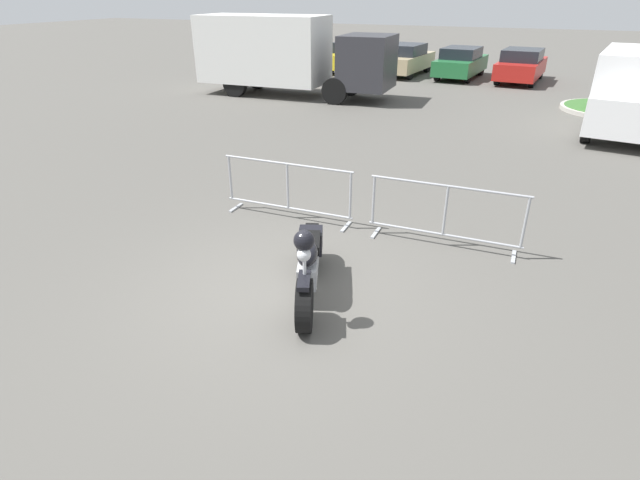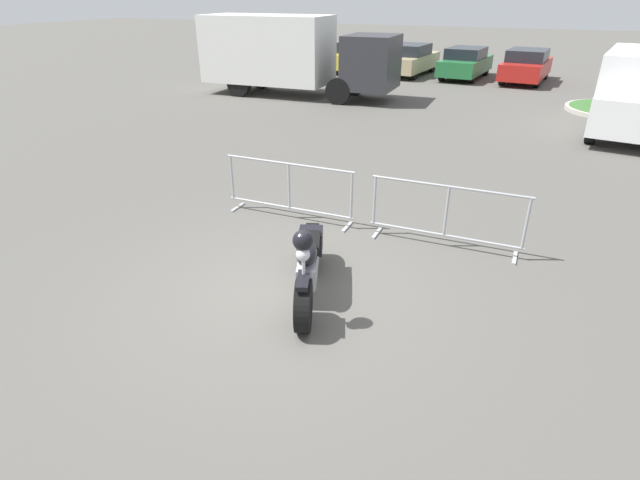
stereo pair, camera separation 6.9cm
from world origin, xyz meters
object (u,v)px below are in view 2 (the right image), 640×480
at_px(parked_car_blue, 309,55).
at_px(parked_car_tan, 409,59).
at_px(delivery_van, 640,90).
at_px(parked_car_white, 265,53).
at_px(box_truck, 288,53).
at_px(pedestrian, 319,63).
at_px(parked_car_yellow, 359,56).
at_px(parked_car_green, 466,63).
at_px(crowd_barrier_near, 289,190).
at_px(motorcycle, 308,262).
at_px(parked_car_red, 526,66).
at_px(crowd_barrier_far, 446,215).

relative_size(parked_car_blue, parked_car_tan, 0.98).
distance_m(delivery_van, parked_car_white, 19.24).
distance_m(box_truck, pedestrian, 2.94).
bearing_deg(parked_car_yellow, delivery_van, -121.55).
xyz_separation_m(box_truck, pedestrian, (0.04, 2.85, -0.72)).
relative_size(parked_car_yellow, parked_car_green, 1.04).
xyz_separation_m(crowd_barrier_near, parked_car_yellow, (-5.34, 18.42, 0.18)).
relative_size(motorcycle, parked_car_red, 0.50).
height_order(delivery_van, parked_car_white, delivery_van).
xyz_separation_m(delivery_van, parked_car_tan, (-9.02, 8.55, -0.50)).
distance_m(crowd_barrier_far, parked_car_red, 18.19).
xyz_separation_m(box_truck, parked_car_tan, (3.01, 7.31, -0.89)).
bearing_deg(box_truck, crowd_barrier_far, -54.31).
relative_size(parked_car_white, parked_car_red, 0.95).
xyz_separation_m(delivery_van, pedestrian, (-11.98, 4.09, -0.32)).
bearing_deg(parked_car_red, crowd_barrier_near, 176.11).
relative_size(box_truck, parked_car_yellow, 1.74).
xyz_separation_m(motorcycle, parked_car_yellow, (-6.77, 20.64, 0.24)).
distance_m(crowd_barrier_near, parked_car_yellow, 19.18).
xyz_separation_m(crowd_barrier_near, pedestrian, (-5.56, 13.76, 0.36)).
xyz_separation_m(crowd_barrier_far, parked_car_blue, (-10.94, 18.14, 0.17)).
bearing_deg(pedestrian, parked_car_green, -154.02).
distance_m(motorcycle, box_truck, 14.94).
distance_m(crowd_barrier_far, parked_car_blue, 21.18).
distance_m(crowd_barrier_far, box_truck, 13.85).
relative_size(crowd_barrier_near, pedestrian, 1.50).
bearing_deg(parked_car_tan, parked_car_blue, 95.96).
bearing_deg(parked_car_blue, pedestrian, -145.01).
xyz_separation_m(parked_car_white, pedestrian, (5.26, -4.43, 0.22)).
relative_size(crowd_barrier_near, parked_car_white, 0.60).
xyz_separation_m(parked_car_white, parked_car_green, (10.96, 0.07, 0.02)).
bearing_deg(parked_car_white, parked_car_yellow, -82.41).
bearing_deg(crowd_barrier_near, pedestrian, 112.01).
height_order(motorcycle, parked_car_green, parked_car_green).
height_order(delivery_van, parked_car_blue, delivery_van).
height_order(crowd_barrier_near, parked_car_green, parked_car_green).
bearing_deg(pedestrian, motorcycle, 101.34).
relative_size(crowd_barrier_near, delivery_van, 0.48).
xyz_separation_m(parked_car_green, pedestrian, (-5.71, -4.50, 0.20)).
bearing_deg(parked_car_blue, crowd_barrier_near, -150.87).
height_order(parked_car_tan, parked_car_green, parked_car_tan).
height_order(parked_car_white, parked_car_blue, parked_car_blue).
bearing_deg(delivery_van, parked_car_green, -135.37).
bearing_deg(box_truck, parked_car_blue, 106.77).
distance_m(crowd_barrier_far, parked_car_white, 22.76).
bearing_deg(parked_car_red, pedestrian, 122.82).
bearing_deg(box_truck, delivery_van, -8.01).
bearing_deg(delivery_van, crowd_barrier_far, -11.74).
relative_size(parked_car_green, pedestrian, 2.55).
bearing_deg(motorcycle, pedestrian, -177.38).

